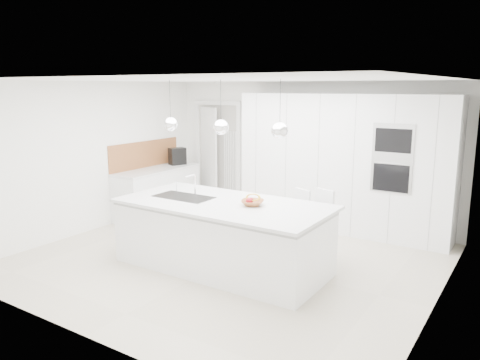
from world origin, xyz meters
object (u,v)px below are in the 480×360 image
Objects in this scene: bar_stool_left at (298,225)px; bar_stool_right at (320,228)px; island_base at (222,237)px; espresso_machine at (177,156)px; fruit_bowl at (252,203)px.

bar_stool_left is 0.33m from bar_stool_right.
island_base is 2.76× the size of bar_stool_right.
island_base is at bearing -15.45° from espresso_machine.
espresso_machine reaches higher than bar_stool_right.
bar_stool_left is at bearing 3.41° from espresso_machine.
bar_stool_left reaches higher than fruit_bowl.
fruit_bowl is 0.92m from bar_stool_left.
island_base is 8.46× the size of espresso_machine.
espresso_machine is at bearing 146.29° from fruit_bowl.
bar_stool_left is (0.30, 0.75, -0.45)m from fruit_bowl.
espresso_machine is 3.50m from bar_stool_left.
bar_stool_left is at bearing 68.55° from fruit_bowl.
fruit_bowl is at bearing -9.81° from espresso_machine.
espresso_machine is at bearing 140.65° from island_base.
fruit_bowl is at bearing 15.71° from island_base.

